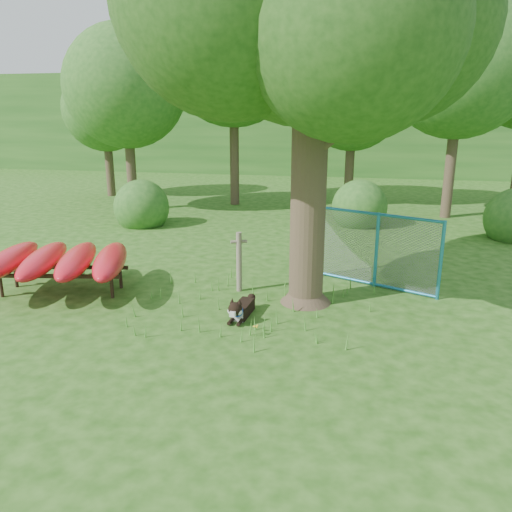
# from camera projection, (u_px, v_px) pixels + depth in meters

# --- Properties ---
(ground) EXTENTS (80.00, 80.00, 0.00)m
(ground) POSITION_uv_depth(u_px,v_px,m) (230.00, 331.00, 8.47)
(ground) COLOR #1D490E
(ground) RESTS_ON ground
(wooden_post) EXTENTS (0.33, 0.20, 1.25)m
(wooden_post) POSITION_uv_depth(u_px,v_px,m) (239.00, 260.00, 10.21)
(wooden_post) COLOR #6C6251
(wooden_post) RESTS_ON ground
(kayak_rack) EXTENTS (3.38, 3.02, 0.90)m
(kayak_rack) POSITION_uv_depth(u_px,v_px,m) (60.00, 260.00, 10.12)
(kayak_rack) COLOR black
(kayak_rack) RESTS_ON ground
(husky_dog) EXTENTS (0.32, 1.07, 0.48)m
(husky_dog) POSITION_uv_depth(u_px,v_px,m) (241.00, 309.00, 8.96)
(husky_dog) COLOR black
(husky_dog) RESTS_ON ground
(fence_section) EXTENTS (2.52, 1.19, 2.66)m
(fence_section) POSITION_uv_depth(u_px,v_px,m) (376.00, 250.00, 10.45)
(fence_section) COLOR teal
(fence_section) RESTS_ON ground
(wildflower_clump) EXTENTS (0.09, 0.08, 0.20)m
(wildflower_clump) POSITION_uv_depth(u_px,v_px,m) (256.00, 327.00, 8.22)
(wildflower_clump) COLOR #4C922F
(wildflower_clump) RESTS_ON ground
(bg_tree_a) EXTENTS (4.40, 4.40, 6.70)m
(bg_tree_a) POSITION_uv_depth(u_px,v_px,m) (126.00, 87.00, 17.95)
(bg_tree_a) COLOR #3E3022
(bg_tree_a) RESTS_ON ground
(bg_tree_b) EXTENTS (5.20, 5.20, 8.22)m
(bg_tree_b) POSITION_uv_depth(u_px,v_px,m) (233.00, 57.00, 18.82)
(bg_tree_b) COLOR #3E3022
(bg_tree_b) RESTS_ON ground
(bg_tree_c) EXTENTS (4.00, 4.00, 6.12)m
(bg_tree_c) POSITION_uv_depth(u_px,v_px,m) (353.00, 99.00, 19.26)
(bg_tree_c) COLOR #3E3022
(bg_tree_c) RESTS_ON ground
(bg_tree_d) EXTENTS (4.80, 4.80, 7.50)m
(bg_tree_d) POSITION_uv_depth(u_px,v_px,m) (461.00, 65.00, 16.41)
(bg_tree_d) COLOR #3E3022
(bg_tree_d) RESTS_ON ground
(bg_tree_f) EXTENTS (3.60, 3.60, 5.55)m
(bg_tree_f) POSITION_uv_depth(u_px,v_px,m) (105.00, 110.00, 21.49)
(bg_tree_f) COLOR #3E3022
(bg_tree_f) RESTS_ON ground
(shrub_left) EXTENTS (1.80, 1.80, 1.80)m
(shrub_left) POSITION_uv_depth(u_px,v_px,m) (143.00, 225.00, 16.53)
(shrub_left) COLOR #275B1D
(shrub_left) RESTS_ON ground
(shrub_mid) EXTENTS (1.80, 1.80, 1.80)m
(shrub_mid) POSITION_uv_depth(u_px,v_px,m) (358.00, 225.00, 16.53)
(shrub_mid) COLOR #275B1D
(shrub_mid) RESTS_ON ground
(wooded_hillside) EXTENTS (80.00, 12.00, 6.00)m
(wooded_hillside) POSITION_uv_depth(u_px,v_px,m) (336.00, 122.00, 33.97)
(wooded_hillside) COLOR #275B1D
(wooded_hillside) RESTS_ON ground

